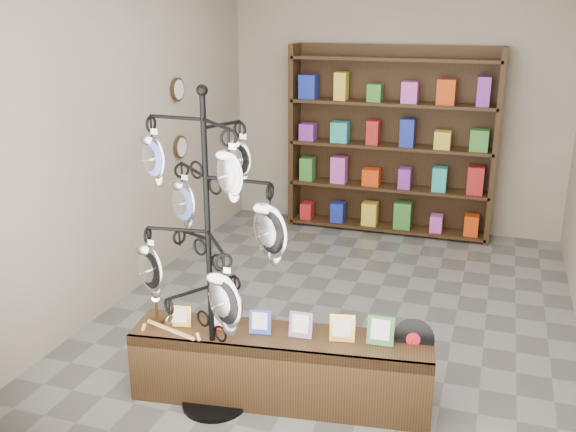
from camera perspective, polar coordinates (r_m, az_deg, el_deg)
name	(u,v)px	position (r m, az deg, el deg)	size (l,w,h in m)	color
ground	(341,309)	(5.89, 4.75, -8.22)	(5.00, 5.00, 0.00)	slate
room_envelope	(347,104)	(5.34, 5.27, 9.91)	(5.00, 5.00, 5.00)	#AA9F89
display_tree	(208,232)	(4.05, -7.14, -1.45)	(1.18, 1.18, 2.17)	black
front_shelf	(281,367)	(4.51, -0.65, -13.26)	(2.07, 0.69, 0.72)	black
back_shelving	(390,147)	(7.70, 9.09, 6.04)	(2.42, 0.36, 2.20)	black
wall_clocks	(179,119)	(6.83, -9.66, 8.53)	(0.03, 0.24, 0.84)	black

